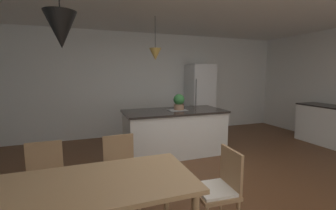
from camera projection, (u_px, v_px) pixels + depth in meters
ground_plane at (205, 188)px, 3.28m from camera, size 10.00×8.40×0.04m
wall_back_kitchen at (147, 84)px, 6.13m from camera, size 10.00×0.12×2.70m
dining_table at (83, 192)px, 1.85m from camera, size 1.86×0.87×0.74m
chair_far_left at (44, 180)px, 2.49m from camera, size 0.41×0.41×0.87m
chair_kitchen_end at (219, 188)px, 2.31m from camera, size 0.42×0.42×0.87m
chair_far_right at (121, 169)px, 2.77m from camera, size 0.41×0.41×0.87m
kitchen_island at (174, 131)px, 4.63m from camera, size 2.03×0.97×0.91m
refrigerator at (200, 99)px, 6.29m from camera, size 0.66×0.67×1.89m
pendant_over_table at (61, 30)px, 1.55m from camera, size 0.22×0.22×0.89m
pendant_over_island_main at (155, 54)px, 4.29m from camera, size 0.23×0.23×0.81m
potted_plant_on_island at (179, 102)px, 4.58m from camera, size 0.22×0.22×0.33m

